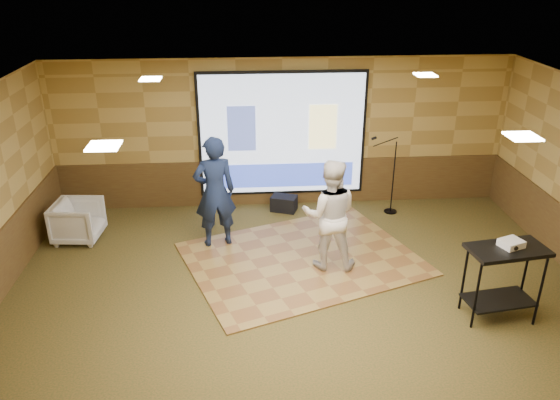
{
  "coord_description": "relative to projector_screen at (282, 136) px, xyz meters",
  "views": [
    {
      "loc": [
        -0.79,
        -6.89,
        4.74
      ],
      "look_at": [
        -0.24,
        0.74,
        1.3
      ],
      "focal_mm": 35.0,
      "sensor_mm": 36.0,
      "label": 1
    }
  ],
  "objects": [
    {
      "name": "dance_floor",
      "position": [
        0.17,
        -2.31,
        -1.46
      ],
      "size": [
        4.46,
        3.94,
        0.03
      ],
      "primitive_type": "cube",
      "rotation": [
        0.0,
        0.0,
        0.35
      ],
      "color": "olive",
      "rests_on": "ground"
    },
    {
      "name": "av_table",
      "position": [
        2.76,
        -4.1,
        -0.66
      ],
      "size": [
        1.06,
        0.56,
        1.12
      ],
      "rotation": [
        0.0,
        0.0,
        0.14
      ],
      "color": "black",
      "rests_on": "ground"
    },
    {
      "name": "player_right",
      "position": [
        0.57,
        -2.56,
        -0.52
      ],
      "size": [
        0.99,
        0.82,
        1.86
      ],
      "primitive_type": "imported",
      "rotation": [
        0.0,
        0.0,
        3.0
      ],
      "color": "silver",
      "rests_on": "dance_floor"
    },
    {
      "name": "banquet_chair",
      "position": [
        -3.79,
        -1.28,
        -1.11
      ],
      "size": [
        0.88,
        0.86,
        0.73
      ],
      "primitive_type": "imported",
      "rotation": [
        0.0,
        0.0,
        1.48
      ],
      "color": "gray",
      "rests_on": "ground"
    },
    {
      "name": "mic_stand",
      "position": [
        2.1,
        -0.55,
        -0.98
      ],
      "size": [
        0.63,
        0.26,
        1.6
      ],
      "rotation": [
        0.0,
        0.0,
        0.04
      ],
      "color": "black",
      "rests_on": "ground"
    },
    {
      "name": "downlight_sw",
      "position": [
        -2.2,
        -4.94,
        1.5
      ],
      "size": [
        0.32,
        0.32,
        0.02
      ],
      "primitive_type": "cube",
      "color": "#FFECBF",
      "rests_on": "room_shell"
    },
    {
      "name": "room_shell",
      "position": [
        0.0,
        -3.44,
        0.62
      ],
      "size": [
        9.04,
        7.04,
        3.02
      ],
      "color": "tan",
      "rests_on": "ground"
    },
    {
      "name": "downlight_nw",
      "position": [
        -2.2,
        -1.64,
        1.5
      ],
      "size": [
        0.32,
        0.32,
        0.02
      ],
      "primitive_type": "cube",
      "color": "#FFECBF",
      "rests_on": "room_shell"
    },
    {
      "name": "downlight_se",
      "position": [
        2.2,
        -4.94,
        1.5
      ],
      "size": [
        0.32,
        0.32,
        0.02
      ],
      "primitive_type": "cube",
      "color": "#FFECBF",
      "rests_on": "room_shell"
    },
    {
      "name": "projector",
      "position": [
        2.81,
        -4.06,
        -0.31
      ],
      "size": [
        0.36,
        0.33,
        0.1
      ],
      "primitive_type": "cube",
      "rotation": [
        0.0,
        0.0,
        0.36
      ],
      "color": "white",
      "rests_on": "av_table"
    },
    {
      "name": "projector_screen",
      "position": [
        0.0,
        0.0,
        0.0
      ],
      "size": [
        3.32,
        0.06,
        2.52
      ],
      "color": "black",
      "rests_on": "room_shell"
    },
    {
      "name": "wainscot_back",
      "position": [
        0.0,
        0.04,
        -1.0
      ],
      "size": [
        9.0,
        0.04,
        0.95
      ],
      "primitive_type": "cube",
      "color": "#4A2D18",
      "rests_on": "ground"
    },
    {
      "name": "ground",
      "position": [
        0.0,
        -3.44,
        -1.47
      ],
      "size": [
        9.0,
        9.0,
        0.0
      ],
      "primitive_type": "plane",
      "color": "#273417",
      "rests_on": "ground"
    },
    {
      "name": "player_left",
      "position": [
        -1.29,
        -1.66,
        -0.45
      ],
      "size": [
        0.81,
        0.63,
        1.99
      ],
      "primitive_type": "imported",
      "rotation": [
        0.0,
        0.0,
        3.37
      ],
      "color": "#162244",
      "rests_on": "dance_floor"
    },
    {
      "name": "duffel_bag",
      "position": [
        0.01,
        -0.32,
        -1.32
      ],
      "size": [
        0.58,
        0.48,
        0.31
      ],
      "primitive_type": "cube",
      "rotation": [
        0.0,
        0.0,
        -0.35
      ],
      "color": "black",
      "rests_on": "ground"
    },
    {
      "name": "downlight_ne",
      "position": [
        2.2,
        -1.64,
        1.5
      ],
      "size": [
        0.32,
        0.32,
        0.02
      ],
      "primitive_type": "cube",
      "color": "#FFECBF",
      "rests_on": "room_shell"
    }
  ]
}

